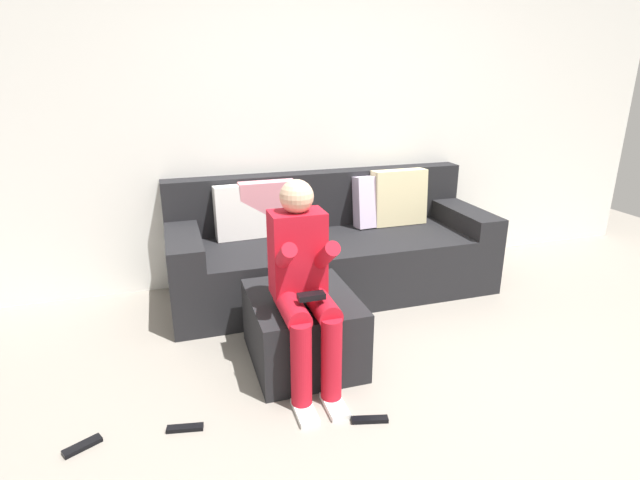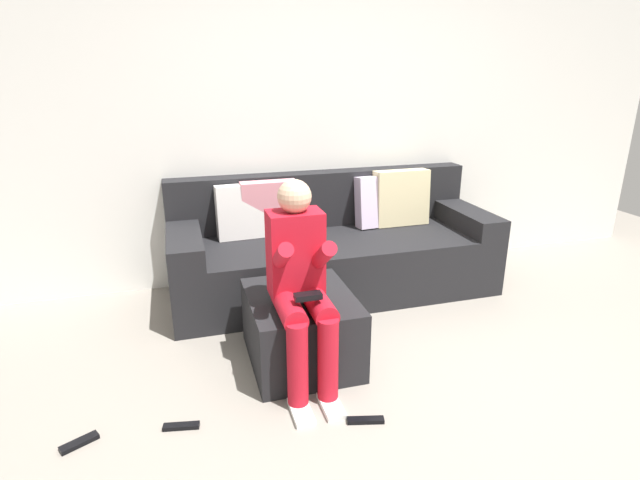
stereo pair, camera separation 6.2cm
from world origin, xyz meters
name	(u,v)px [view 1 (the left image)]	position (x,y,z in m)	size (l,w,h in m)	color
ground_plane	(464,430)	(0.00, 0.00, 0.00)	(8.14, 8.14, 0.00)	gray
wall_back	(324,111)	(0.00, 2.23, 1.36)	(6.26, 0.10, 2.71)	silver
couch_sectional	(331,249)	(-0.08, 1.79, 0.33)	(2.47, 0.90, 0.90)	black
ottoman	(303,328)	(-0.58, 0.84, 0.21)	(0.61, 0.71, 0.42)	black
person_seated	(303,280)	(-0.63, 0.64, 0.61)	(0.29, 0.61, 1.13)	red
remote_near_ottoman	(370,420)	(-0.42, 0.20, 0.01)	(0.18, 0.04, 0.02)	black
remote_by_storage_bin	(185,428)	(-1.30, 0.41, 0.01)	(0.18, 0.04, 0.02)	black
remote_under_side_table	(82,446)	(-1.77, 0.43, 0.01)	(0.17, 0.05, 0.02)	black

